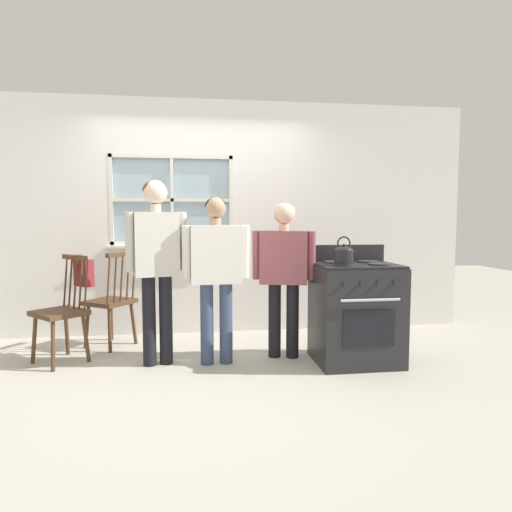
# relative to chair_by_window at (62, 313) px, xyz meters

# --- Properties ---
(ground_plane) EXTENTS (16.00, 16.00, 0.00)m
(ground_plane) POSITION_rel_chair_by_window_xyz_m (1.31, -0.43, -0.47)
(ground_plane) COLOR #B2AD9E
(wall_back) EXTENTS (6.40, 0.16, 2.70)m
(wall_back) POSITION_rel_chair_by_window_xyz_m (1.33, 0.97, 0.87)
(wall_back) COLOR white
(wall_back) RESTS_ON ground_plane
(chair_by_window) EXTENTS (0.58, 0.58, 1.00)m
(chair_by_window) POSITION_rel_chair_by_window_xyz_m (0.00, 0.00, 0.00)
(chair_by_window) COLOR #4C331E
(chair_by_window) RESTS_ON ground_plane
(chair_near_wall) EXTENTS (0.57, 0.57, 1.00)m
(chair_near_wall) POSITION_rel_chair_by_window_xyz_m (0.37, 0.48, 0.00)
(chair_near_wall) COLOR #4C331E
(chair_near_wall) RESTS_ON ground_plane
(person_elderly_left) EXTENTS (0.56, 0.29, 1.68)m
(person_elderly_left) POSITION_rel_chair_by_window_xyz_m (0.89, -0.19, 0.57)
(person_elderly_left) COLOR black
(person_elderly_left) RESTS_ON ground_plane
(person_teen_center) EXTENTS (0.62, 0.23, 1.53)m
(person_teen_center) POSITION_rel_chair_by_window_xyz_m (1.43, -0.24, 0.46)
(person_teen_center) COLOR #384766
(person_teen_center) RESTS_ON ground_plane
(person_adult_right) EXTENTS (0.61, 0.32, 1.49)m
(person_adult_right) POSITION_rel_chair_by_window_xyz_m (2.08, -0.14, 0.44)
(person_adult_right) COLOR black
(person_adult_right) RESTS_ON ground_plane
(stove) EXTENTS (0.75, 0.68, 1.08)m
(stove) POSITION_rel_chair_by_window_xyz_m (2.71, -0.38, 0.01)
(stove) COLOR #232326
(stove) RESTS_ON ground_plane
(kettle) EXTENTS (0.21, 0.17, 0.25)m
(kettle) POSITION_rel_chair_by_window_xyz_m (2.54, -0.51, 0.56)
(kettle) COLOR black
(kettle) RESTS_ON stove
(potted_plant) EXTENTS (0.15, 0.15, 0.25)m
(potted_plant) POSITION_rel_chair_by_window_xyz_m (0.91, 0.88, 0.65)
(potted_plant) COLOR #42474C
(potted_plant) RESTS_ON wall_back
(handbag) EXTENTS (0.25, 0.25, 0.31)m
(handbag) POSITION_rel_chair_by_window_xyz_m (0.17, 0.16, 0.36)
(handbag) COLOR maroon
(handbag) RESTS_ON chair_by_window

